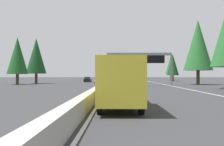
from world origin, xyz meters
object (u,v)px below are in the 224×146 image
at_px(pickup_mid_right, 118,82).
at_px(conifer_left_near, 17,56).
at_px(box_truck_mid_center, 120,82).
at_px(sign_gantry_overhead, 140,59).
at_px(minivan_far_right, 125,77).
at_px(sedan_far_center, 117,79).
at_px(conifer_right_mid, 198,45).
at_px(oncoming_near, 88,80).
at_px(sedan_distant_b, 124,77).
at_px(conifer_right_distant, 171,64).
at_px(conifer_right_far, 173,65).
at_px(oncoming_far, 99,79).
at_px(bus_near_right, 132,76).
at_px(sedan_distant_a, 118,80).
at_px(conifer_left_mid, 36,56).

bearing_deg(pickup_mid_right, conifer_left_near, 54.67).
distance_m(box_truck_mid_center, pickup_mid_right, 22.59).
bearing_deg(sign_gantry_overhead, pickup_mid_right, 157.34).
bearing_deg(box_truck_mid_center, sign_gantry_overhead, -7.47).
height_order(minivan_far_right, sedan_far_center, minivan_far_right).
bearing_deg(conifer_right_mid, oncoming_near, 54.55).
bearing_deg(sedan_distant_b, oncoming_near, 168.61).
xyz_separation_m(sedan_far_center, conifer_right_distant, (9.33, -20.67, 5.33)).
relative_size(pickup_mid_right, conifer_right_distant, 0.57).
bearing_deg(oncoming_near, conifer_right_mid, 54.55).
height_order(sign_gantry_overhead, conifer_right_distant, conifer_right_distant).
bearing_deg(conifer_right_mid, conifer_right_far, -1.54).
bearing_deg(sedan_far_center, oncoming_far, 168.41).
xyz_separation_m(sedan_distant_b, bus_near_right, (-66.29, 0.08, 1.03)).
bearing_deg(oncoming_near, minivan_far_right, 165.50).
xyz_separation_m(sign_gantry_overhead, oncoming_far, (16.82, 8.98, -4.06)).
bearing_deg(sedan_distant_a, conifer_right_distant, -35.38).
relative_size(sedan_far_center, conifer_right_far, 0.51).
relative_size(conifer_right_distant, conifer_left_mid, 0.94).
xyz_separation_m(minivan_far_right, sedan_far_center, (-29.87, 3.92, -0.27)).
bearing_deg(minivan_far_right, conifer_left_mid, 158.80).
relative_size(bus_near_right, sedan_far_center, 2.61).
distance_m(sedan_distant_a, conifer_right_far, 21.53).
bearing_deg(minivan_far_right, sedan_distant_a, 175.68).
height_order(oncoming_near, conifer_left_near, conifer_left_near).
relative_size(sign_gantry_overhead, sedan_distant_b, 2.88).
relative_size(pickup_mid_right, minivan_far_right, 1.12).
distance_m(pickup_mid_right, bus_near_right, 26.75).
bearing_deg(sign_gantry_overhead, conifer_right_far, -22.68).
relative_size(conifer_right_mid, conifer_right_distant, 1.36).
distance_m(oncoming_far, conifer_left_near, 21.11).
bearing_deg(minivan_far_right, sign_gantry_overhead, -179.61).
distance_m(conifer_right_mid, conifer_right_distant, 44.15).
distance_m(oncoming_near, conifer_right_mid, 31.60).
height_order(sedan_distant_a, conifer_left_mid, conifer_left_mid).
xyz_separation_m(pickup_mid_right, oncoming_far, (27.22, 4.64, 0.00)).
bearing_deg(oncoming_far, conifer_right_far, 123.63).
bearing_deg(oncoming_far, oncoming_near, -147.49).
height_order(sign_gantry_overhead, sedan_distant_b, sign_gantry_overhead).
bearing_deg(bus_near_right, conifer_right_mid, -131.42).
xyz_separation_m(oncoming_near, conifer_left_mid, (-11.99, 10.69, 5.73)).
distance_m(sign_gantry_overhead, box_truck_mid_center, 33.43).
bearing_deg(conifer_right_distant, minivan_far_right, 39.20).
bearing_deg(conifer_left_near, conifer_right_mid, -89.81).
height_order(box_truck_mid_center, minivan_far_right, box_truck_mid_center).
relative_size(pickup_mid_right, conifer_left_near, 0.56).
height_order(sedan_distant_b, bus_near_right, bus_near_right).
relative_size(sedan_far_center, conifer_left_near, 0.44).
bearing_deg(oncoming_far, bus_near_right, 84.93).
relative_size(bus_near_right, conifer_left_mid, 1.09).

